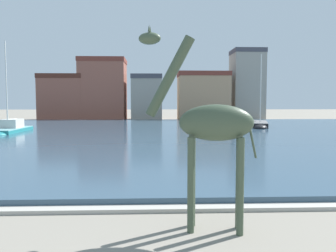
% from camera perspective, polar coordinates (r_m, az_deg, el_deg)
% --- Properties ---
extents(harbor_water, '(87.45, 46.73, 0.30)m').
position_cam_1_polar(harbor_water, '(33.35, -2.95, -1.16)').
color(harbor_water, '#334C60').
rests_on(harbor_water, ground).
extents(quay_edge_coping, '(87.45, 0.50, 0.12)m').
position_cam_1_polar(quay_edge_coping, '(10.10, -4.49, -13.97)').
color(quay_edge_coping, '#ADA89E').
rests_on(quay_edge_coping, ground).
extents(giraffe_statue, '(2.89, 1.00, 5.08)m').
position_cam_1_polar(giraffe_statue, '(8.20, 7.15, -0.10)').
color(giraffe_statue, '#3D4C38').
rests_on(giraffe_statue, ground).
extents(sailboat_black, '(3.92, 8.38, 8.90)m').
position_cam_1_polar(sailboat_black, '(41.20, 15.50, 0.12)').
color(sailboat_black, black).
rests_on(sailboat_black, ground).
extents(sailboat_teal, '(2.45, 7.37, 9.02)m').
position_cam_1_polar(sailboat_teal, '(35.63, -25.72, -0.63)').
color(sailboat_teal, teal).
rests_on(sailboat_teal, ground).
extents(townhouse_tall_gabled, '(7.88, 6.46, 8.25)m').
position_cam_1_polar(townhouse_tall_gabled, '(64.23, -17.51, 4.73)').
color(townhouse_tall_gabled, '#8E5142').
rests_on(townhouse_tall_gabled, ground).
extents(townhouse_end_terrace, '(8.35, 6.85, 11.21)m').
position_cam_1_polar(townhouse_end_terrace, '(62.98, -11.04, 6.21)').
color(townhouse_end_terrace, '#8E5142').
rests_on(townhouse_end_terrace, ground).
extents(townhouse_corner_house, '(5.52, 7.47, 8.18)m').
position_cam_1_polar(townhouse_corner_house, '(61.71, -3.63, 4.91)').
color(townhouse_corner_house, gray).
rests_on(townhouse_corner_house, ground).
extents(townhouse_narrow_midrow, '(9.07, 6.14, 8.58)m').
position_cam_1_polar(townhouse_narrow_midrow, '(60.24, 6.02, 5.10)').
color(townhouse_narrow_midrow, tan).
rests_on(townhouse_narrow_midrow, ground).
extents(townhouse_wide_warehouse, '(5.70, 5.67, 12.90)m').
position_cam_1_polar(townhouse_wide_warehouse, '(63.88, 13.36, 6.90)').
color(townhouse_wide_warehouse, gray).
rests_on(townhouse_wide_warehouse, ground).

